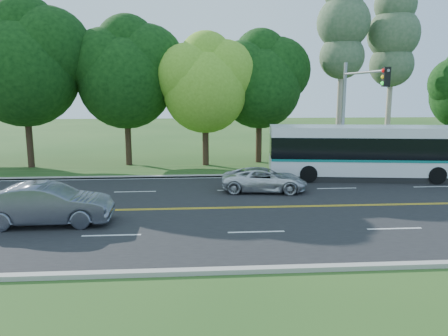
{
  "coord_description": "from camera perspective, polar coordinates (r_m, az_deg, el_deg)",
  "views": [
    {
      "loc": [
        -2.89,
        -19.44,
        5.5
      ],
      "look_at": [
        -1.35,
        2.0,
        1.52
      ],
      "focal_mm": 35.0,
      "sensor_mm": 36.0,
      "label": 1
    }
  ],
  "objects": [
    {
      "name": "road",
      "position": [
        20.41,
        4.2,
        -5.15
      ],
      "size": [
        60.0,
        14.0,
        0.02
      ],
      "primitive_type": "cube",
      "color": "black",
      "rests_on": "ground"
    },
    {
      "name": "transit_bus",
      "position": [
        27.7,
        18.72,
        1.84
      ],
      "size": [
        12.44,
        4.21,
        3.19
      ],
      "rotation": [
        0.0,
        0.0,
        -0.13
      ],
      "color": "white",
      "rests_on": "road"
    },
    {
      "name": "bougainvillea_hedge",
      "position": [
        29.76,
        15.73,
        0.84
      ],
      "size": [
        9.5,
        2.25,
        1.5
      ],
      "color": "maroon",
      "rests_on": "ground"
    },
    {
      "name": "suv",
      "position": [
        23.41,
        5.28,
        -1.52
      ],
      "size": [
        4.74,
        2.64,
        1.25
      ],
      "primitive_type": "imported",
      "rotation": [
        0.0,
        0.0,
        1.44
      ],
      "color": "silver",
      "rests_on": "road"
    },
    {
      "name": "traffic_signal",
      "position": [
        26.57,
        16.75,
        8.26
      ],
      "size": [
        0.42,
        6.1,
        7.0
      ],
      "color": "gray",
      "rests_on": "ground"
    },
    {
      "name": "curb_south",
      "position": [
        13.74,
        8.6,
        -12.89
      ],
      "size": [
        60.0,
        0.3,
        0.15
      ],
      "primitive_type": "cube",
      "color": "#A5A095",
      "rests_on": "ground"
    },
    {
      "name": "grass_verge",
      "position": [
        29.1,
        1.66,
        -0.31
      ],
      "size": [
        60.0,
        4.0,
        0.1
      ],
      "primitive_type": "cube",
      "color": "#224818",
      "rests_on": "ground"
    },
    {
      "name": "sedan",
      "position": [
        19.03,
        -22.09,
        -4.41
      ],
      "size": [
        5.14,
        1.92,
        1.68
      ],
      "primitive_type": "imported",
      "rotation": [
        0.0,
        0.0,
        1.6
      ],
      "color": "#535764",
      "rests_on": "road"
    },
    {
      "name": "ground",
      "position": [
        20.41,
        4.2,
        -5.18
      ],
      "size": [
        120.0,
        120.0,
        0.0
      ],
      "primitive_type": "plane",
      "color": "#224818",
      "rests_on": "ground"
    },
    {
      "name": "lane_markings",
      "position": [
        20.39,
        3.94,
        -5.12
      ],
      "size": [
        57.6,
        13.82,
        0.0
      ],
      "color": "gold",
      "rests_on": "road"
    },
    {
      "name": "curb_north",
      "position": [
        27.29,
        2.05,
        -0.99
      ],
      "size": [
        60.0,
        0.3,
        0.15
      ],
      "primitive_type": "cube",
      "color": "#A5A095",
      "rests_on": "ground"
    },
    {
      "name": "tree_row",
      "position": [
        31.68,
        -8.41,
        12.6
      ],
      "size": [
        44.7,
        9.1,
        13.84
      ],
      "color": "black",
      "rests_on": "ground"
    }
  ]
}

